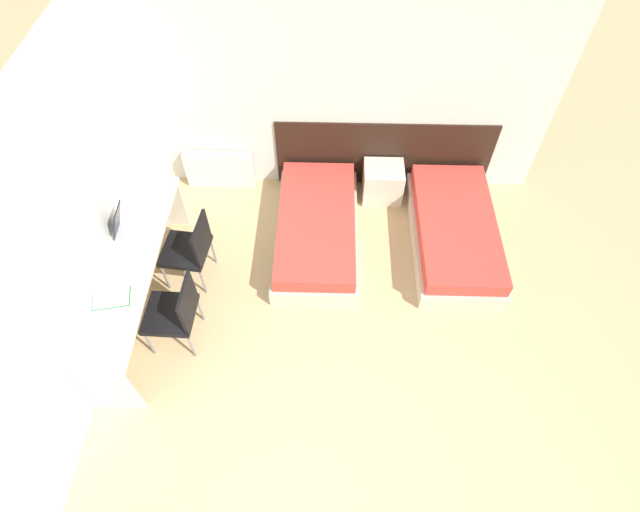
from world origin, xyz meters
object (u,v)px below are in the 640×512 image
at_px(chair_near_laptop, 190,248).
at_px(chair_near_notebook, 176,311).
at_px(bed_near_window, 317,229).
at_px(bed_near_door, 454,231).
at_px(laptop, 128,228).
at_px(nightstand, 383,182).

xyz_separation_m(chair_near_laptop, chair_near_notebook, (0.00, -0.77, 0.00)).
relative_size(bed_near_window, chair_near_laptop, 2.08).
height_order(bed_near_door, laptop, laptop).
bearing_deg(chair_near_notebook, bed_near_window, 47.71).
distance_m(chair_near_notebook, laptop, 0.99).
distance_m(chair_near_laptop, laptop, 0.64).
height_order(bed_near_door, nightstand, nightstand).
distance_m(bed_near_door, chair_near_notebook, 3.22).
xyz_separation_m(bed_near_door, laptop, (-3.46, -0.59, 0.65)).
relative_size(chair_near_laptop, laptop, 2.52).
distance_m(nightstand, chair_near_laptop, 2.50).
height_order(bed_near_window, laptop, laptop).
xyz_separation_m(bed_near_window, chair_near_notebook, (-1.31, -1.34, 0.32)).
distance_m(chair_near_laptop, chair_near_notebook, 0.77).
bearing_deg(nightstand, bed_near_door, -42.74).
bearing_deg(laptop, chair_near_laptop, 0.11).
xyz_separation_m(chair_near_laptop, laptop, (-0.55, -0.02, 0.33)).
xyz_separation_m(bed_near_window, laptop, (-1.86, -0.59, 0.65)).
height_order(nightstand, chair_near_laptop, chair_near_laptop).
relative_size(chair_near_laptop, chair_near_notebook, 1.00).
height_order(nightstand, laptop, laptop).
relative_size(bed_near_door, laptop, 5.26).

